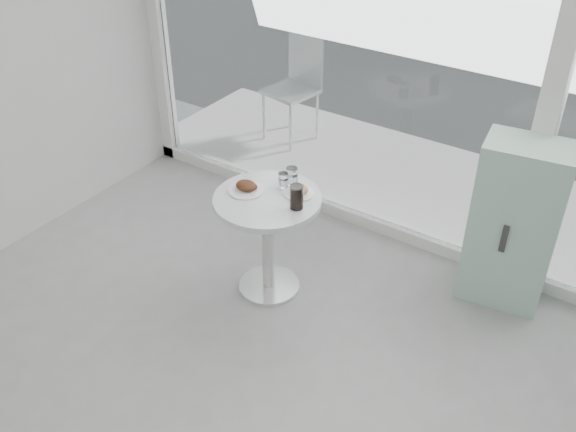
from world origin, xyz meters
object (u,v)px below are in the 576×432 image
Objects in this scene: patio_chair at (297,82)px; plate_donut at (299,191)px; plate_fritter at (247,187)px; main_table at (268,225)px; mint_cabinet at (514,224)px; cola_glass at (297,197)px; water_tumbler_a at (283,181)px; water_tumbler_b at (292,177)px.

plate_donut is at bearing -45.62° from patio_chair.
plate_donut is (0.31, 0.16, -0.01)m from plate_fritter.
plate_fritter reaches higher than main_table.
mint_cabinet reaches higher than plate_fritter.
patio_chair is 6.15× the size of cola_glass.
mint_cabinet is 1.18× the size of patio_chair.
main_table is 2.31m from patio_chair.
mint_cabinet is (1.39, 0.86, 0.05)m from main_table.
main_table is 0.32m from plate_donut.
plate_donut is 0.14m from water_tumbler_a.
plate_donut is at bearing -158.67° from mint_cabinet.
water_tumbler_b is at bearing 129.89° from cola_glass.
main_table is 0.64× the size of mint_cabinet.
plate_fritter is 1.48× the size of cola_glass.
patio_chair is 2.15m from water_tumbler_b.
plate_fritter is (0.94, -2.04, 0.17)m from patio_chair.
mint_cabinet is 1.56m from water_tumbler_a.
patio_chair reaches higher than water_tumbler_b.
plate_fritter is (-1.55, -0.87, 0.20)m from mint_cabinet.
cola_glass is (0.21, -0.16, 0.03)m from water_tumbler_a.
plate_donut is (-1.24, -0.71, 0.19)m from mint_cabinet.
water_tumbler_b is at bearing 63.08° from water_tumbler_a.
plate_donut is (1.25, -1.88, 0.16)m from patio_chair.
water_tumbler_a is (1.12, -1.87, 0.19)m from patio_chair.
cola_glass is (1.33, -2.03, 0.22)m from patio_chair.
plate_donut reaches higher than main_table.
mint_cabinet is 1.47m from cola_glass.
plate_fritter is at bearing -135.54° from water_tumbler_a.
water_tumbler_a is at bearing 84.53° from main_table.
plate_donut is (0.15, 0.15, 0.24)m from main_table.
mint_cabinet is at bearing 31.67° from main_table.
water_tumbler_b reaches higher than plate_donut.
main_table is 3.15× the size of plate_fritter.
cola_glass is (0.23, 0.00, 0.30)m from main_table.
plate_fritter is at bearing -159.04° from mint_cabinet.
water_tumbler_a is at bearing 142.85° from cola_glass.
water_tumbler_a is at bearing -48.38° from patio_chair.
water_tumbler_a is at bearing 175.28° from plate_donut.
main_table is at bearing -178.80° from cola_glass.
plate_fritter is 1.18× the size of plate_donut.
patio_chair is at bearing 118.47° from main_table.
water_tumbler_a is 0.66× the size of cola_glass.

